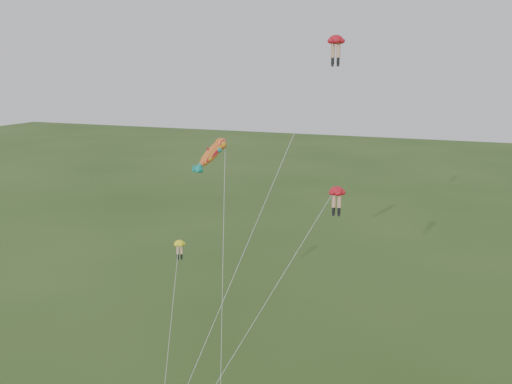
% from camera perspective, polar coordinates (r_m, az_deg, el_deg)
% --- Properties ---
extents(legs_kite_red_high, '(7.49, 14.42, 24.46)m').
position_cam_1_polar(legs_kite_red_high, '(44.35, 7.70, 14.01)').
color(legs_kite_red_high, red).
rests_on(legs_kite_red_high, ground).
extents(legs_kite_red_mid, '(7.33, 10.16, 13.86)m').
position_cam_1_polar(legs_kite_red_mid, '(40.72, 7.79, -0.56)').
color(legs_kite_red_mid, red).
rests_on(legs_kite_red_mid, ground).
extents(legs_kite_yellow, '(3.85, 9.32, 9.25)m').
position_cam_1_polar(legs_kite_yellow, '(43.60, -7.76, -6.02)').
color(legs_kite_yellow, '#FFF520').
rests_on(legs_kite_yellow, ground).
extents(fish_kite, '(3.85, 6.63, 17.49)m').
position_cam_1_polar(fish_kite, '(39.97, -4.34, 3.82)').
color(fish_kite, gold).
rests_on(fish_kite, ground).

